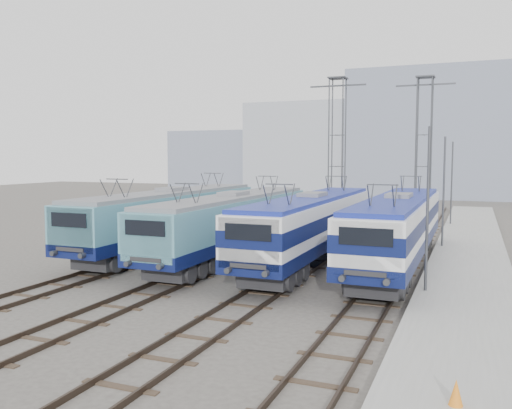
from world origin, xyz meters
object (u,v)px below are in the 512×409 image
object	(u,v)px
mast_rear	(452,185)
safety_cone	(456,392)
locomotive_center_right	(311,222)
locomotive_center_left	(232,220)
catenary_tower_east	(424,146)
mast_mid	(444,194)
locomotive_far_right	(398,224)
mast_front	(427,213)
catenary_tower_west	(337,146)
locomotive_far_left	(171,215)

from	to	relation	value
mast_rear	safety_cone	bearing A→B (deg)	-87.50
locomotive_center_right	safety_cone	bearing A→B (deg)	-63.27
locomotive_center_left	mast_rear	bearing A→B (deg)	60.75
catenary_tower_east	mast_mid	distance (m)	10.69
locomotive_far_right	mast_front	size ratio (longest dim) A/B	2.59
catenary_tower_east	mast_front	distance (m)	22.32
locomotive_far_right	mast_mid	bearing A→B (deg)	74.27
mast_front	catenary_tower_west	bearing A→B (deg)	113.27
locomotive_far_left	catenary_tower_west	size ratio (longest dim) A/B	1.52
locomotive_far_left	safety_cone	world-z (taller)	locomotive_far_left
safety_cone	locomotive_center_right	bearing A→B (deg)	116.73
mast_mid	safety_cone	distance (m)	22.79
mast_rear	locomotive_far_left	bearing A→B (deg)	-129.67
locomotive_center_left	locomotive_far_left	bearing A→B (deg)	169.11
locomotive_center_right	safety_cone	world-z (taller)	locomotive_center_right
locomotive_far_right	locomotive_center_right	bearing A→B (deg)	-175.15
locomotive_far_right	safety_cone	bearing A→B (deg)	-78.13
catenary_tower_west	mast_front	distance (m)	22.00
catenary_tower_east	locomotive_center_right	bearing A→B (deg)	-104.08
catenary_tower_west	mast_mid	world-z (taller)	catenary_tower_west
mast_rear	catenary_tower_east	bearing A→B (deg)	-136.40
catenary_tower_west	locomotive_center_left	bearing A→B (deg)	-98.32
locomotive_far_left	mast_mid	distance (m)	16.72
locomotive_center_right	mast_rear	world-z (taller)	mast_rear
locomotive_far_right	safety_cone	distance (m)	16.43
locomotive_far_left	locomotive_center_right	xyz separation A→B (m)	(9.00, -0.44, 0.02)
safety_cone	mast_mid	bearing A→B (deg)	93.83
locomotive_center_left	locomotive_far_right	xyz separation A→B (m)	(9.00, 0.81, 0.10)
locomotive_center_right	mast_rear	xyz separation A→B (m)	(6.35, 18.95, 1.21)
locomotive_far_right	locomotive_far_left	bearing A→B (deg)	179.77
locomotive_far_left	mast_rear	bearing A→B (deg)	50.33
mast_mid	mast_rear	bearing A→B (deg)	90.00
locomotive_far_right	catenary_tower_east	xyz separation A→B (m)	(-0.25, 16.57, 4.33)
locomotive_center_left	catenary_tower_east	world-z (taller)	catenary_tower_east
catenary_tower_west	mast_front	bearing A→B (deg)	-66.73
locomotive_far_left	mast_mid	bearing A→B (deg)	22.99
locomotive_center_right	safety_cone	size ratio (longest dim) A/B	30.24
mast_mid	locomotive_far_right	bearing A→B (deg)	-105.73
locomotive_center_right	safety_cone	xyz separation A→B (m)	(7.86, -15.61, -1.69)
mast_front	safety_cone	world-z (taller)	mast_front
locomotive_far_right	mast_front	distance (m)	5.86
catenary_tower_west	mast_front	world-z (taller)	catenary_tower_west
mast_front	mast_mid	world-z (taller)	same
locomotive_far_right	mast_mid	size ratio (longest dim) A/B	2.59
locomotive_far_left	safety_cone	xyz separation A→B (m)	(16.86, -16.04, -1.67)
locomotive_far_left	mast_rear	size ratio (longest dim) A/B	2.60
locomotive_far_left	catenary_tower_west	world-z (taller)	catenary_tower_west
safety_cone	catenary_tower_west	bearing A→B (deg)	108.31
catenary_tower_east	safety_cone	bearing A→B (deg)	-83.67
catenary_tower_west	mast_mid	size ratio (longest dim) A/B	1.71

